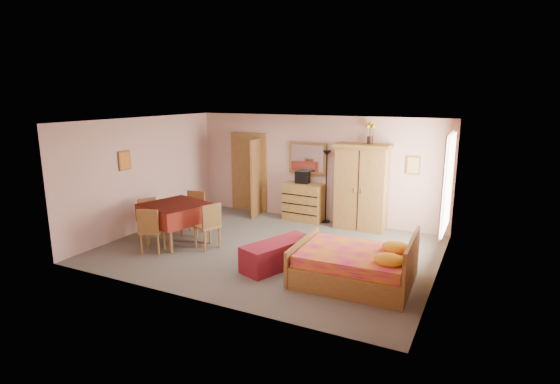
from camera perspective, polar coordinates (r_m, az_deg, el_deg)
The scene contains 23 objects.
floor at distance 9.03m, azimuth -1.43°, elevation -7.45°, with size 6.50×6.50×0.00m, color #605D55.
ceiling at distance 8.49m, azimuth -1.53°, elevation 9.25°, with size 6.50×6.50×0.00m, color brown.
wall_back at distance 10.90m, azimuth 4.70°, elevation 3.10°, with size 6.50×0.10×2.60m, color #D1A298.
wall_front at distance 6.63m, azimuth -11.66°, elevation -3.43°, with size 6.50×0.10×2.60m, color #D1A298.
wall_left at distance 10.56m, azimuth -17.27°, elevation 2.26°, with size 0.10×5.00×2.60m, color #D1A298.
wall_right at distance 7.74m, azimuth 20.33°, elevation -1.65°, with size 0.10×5.00×2.60m, color #D1A298.
doorway at distance 11.75m, azimuth -4.02°, elevation 2.45°, with size 1.06×0.12×2.15m, color #9E6B35.
window at distance 8.88m, azimuth 21.03°, elevation 1.06°, with size 0.08×1.40×1.95m, color white.
picture_left at distance 10.06m, azimuth -19.64°, elevation 3.90°, with size 0.04×0.32×0.42m, color orange.
picture_back at distance 10.21m, azimuth 17.01°, elevation 3.35°, with size 0.30×0.04×0.40m, color #D8BF59.
chest_of_drawers at distance 10.91m, azimuth 3.11°, elevation -1.33°, with size 0.99×0.49×0.93m, color #AD7F3A.
wall_mirror at distance 10.89m, azimuth 3.62°, elevation 4.45°, with size 1.00×0.05×0.79m, color white.
stereo at distance 10.85m, azimuth 2.96°, elevation 1.95°, with size 0.33×0.24×0.31m, color black.
floor_lamp at distance 10.70m, azimuth 6.05°, elevation 0.67°, with size 0.23×0.23×1.78m, color black.
wardrobe at distance 10.29m, azimuth 10.61°, elevation 0.65°, with size 1.27×0.66×2.00m, color #A07036.
sunflower_vase at distance 10.18m, azimuth 11.72°, elevation 7.54°, with size 0.19×0.19×0.48m, color yellow.
bed at distance 7.49m, azimuth 9.65°, elevation -8.30°, with size 1.94×1.53×0.90m, color #C71368.
bench at distance 8.09m, azimuth -0.27°, elevation -8.10°, with size 0.53×1.43×0.48m, color maroon.
dining_table at distance 9.52m, azimuth -13.45°, elevation -4.01°, with size 1.17×1.17×0.86m, color maroon.
chair_south at distance 9.09m, azimuth -16.36°, elevation -4.75°, with size 0.42×0.42×0.93m, color #A87938.
chair_north at distance 10.02m, azimuth -11.33°, elevation -2.77°, with size 0.43×0.43×0.96m, color #AC733A.
chair_west at distance 9.92m, azimuth -16.46°, elevation -3.43°, with size 0.40×0.40×0.89m, color #A36C37.
chair_east at distance 9.08m, azimuth -9.53°, elevation -4.31°, with size 0.44×0.44×0.96m, color #AF703B.
Camera 1 is at (3.98, -7.48, 3.11)m, focal length 28.00 mm.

